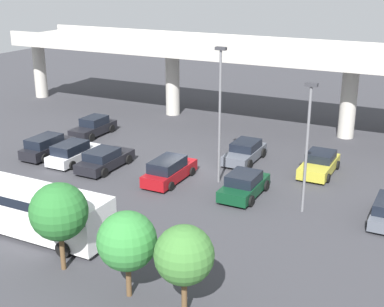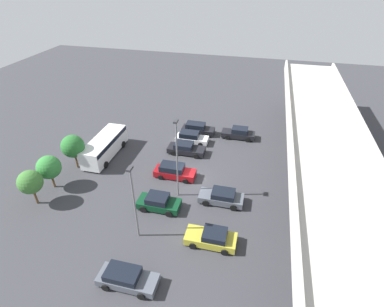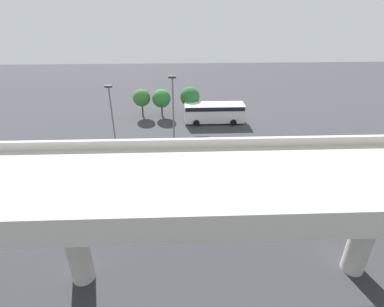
{
  "view_description": "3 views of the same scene",
  "coord_description": "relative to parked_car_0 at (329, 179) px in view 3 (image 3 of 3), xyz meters",
  "views": [
    {
      "loc": [
        16.62,
        -31.4,
        13.61
      ],
      "look_at": [
        0.87,
        -0.56,
        1.64
      ],
      "focal_mm": 50.0,
      "sensor_mm": 36.0,
      "label": 1
    },
    {
      "loc": [
        26.76,
        6.69,
        21.51
      ],
      "look_at": [
        -2.32,
        -0.52,
        2.08
      ],
      "focal_mm": 28.0,
      "sensor_mm": 36.0,
      "label": 2
    },
    {
      "loc": [
        2.28,
        26.59,
        15.36
      ],
      "look_at": [
        1.24,
        0.45,
        1.69
      ],
      "focal_mm": 28.0,
      "sensor_mm": 36.0,
      "label": 3
    }
  ],
  "objects": [
    {
      "name": "tree_front_right",
      "position": [
        18.85,
        -18.92,
        2.05
      ],
      "size": [
        2.47,
        2.47,
        4.03
      ],
      "color": "brown",
      "rests_on": "ground_plane"
    },
    {
      "name": "lamp_post_mid_lot",
      "position": [
        20.41,
        -6.88,
        3.82
      ],
      "size": [
        0.7,
        0.35,
        7.73
      ],
      "color": "slate",
      "rests_on": "ground_plane"
    },
    {
      "name": "parked_car_1",
      "position": [
        5.69,
        -6.3,
        -0.04
      ],
      "size": [
        2.19,
        4.86,
        1.47
      ],
      "rotation": [
        0.0,
        0.0,
        1.57
      ],
      "color": "black",
      "rests_on": "ground_plane"
    },
    {
      "name": "parked_car_5",
      "position": [
        19.68,
        -0.17,
        -0.05
      ],
      "size": [
        2.2,
        4.58,
        1.49
      ],
      "rotation": [
        0.0,
        0.0,
        -1.57
      ],
      "color": "gold",
      "rests_on": "ground_plane"
    },
    {
      "name": "tree_front_centre",
      "position": [
        16.06,
        -18.82,
        1.95
      ],
      "size": [
        2.6,
        2.6,
        3.99
      ],
      "color": "brown",
      "rests_on": "ground_plane"
    },
    {
      "name": "parked_car_3",
      "position": [
        14.08,
        -0.17,
        -0.02
      ],
      "size": [
        2.13,
        4.63,
        1.49
      ],
      "rotation": [
        0.0,
        0.0,
        -1.57
      ],
      "color": "#515660",
      "rests_on": "ground_plane"
    },
    {
      "name": "highway_overpass",
      "position": [
        11.09,
        9.32,
        5.54
      ],
      "size": [
        51.93,
        7.53,
        7.64
      ],
      "color": "#BCB7AD",
      "rests_on": "ground_plane"
    },
    {
      "name": "parked_car_8",
      "position": [
        2.83,
        -6.27,
        0.01
      ],
      "size": [
        2.05,
        4.48,
        1.56
      ],
      "rotation": [
        0.0,
        0.0,
        1.57
      ],
      "color": "silver",
      "rests_on": "ground_plane"
    },
    {
      "name": "parked_car_7",
      "position": [
        0.14,
        -6.0,
        0.04
      ],
      "size": [
        2.0,
        4.7,
        1.62
      ],
      "rotation": [
        0.0,
        0.0,
        1.57
      ],
      "color": "black",
      "rests_on": "ground_plane"
    },
    {
      "name": "parked_car_6",
      "position": [
        25.23,
        -5.88,
        -0.04
      ],
      "size": [
        2.1,
        4.75,
        1.43
      ],
      "rotation": [
        0.0,
        0.0,
        1.57
      ],
      "color": "#515660",
      "rests_on": "ground_plane"
    },
    {
      "name": "tree_front_left",
      "position": [
        12.03,
        -18.4,
        2.28
      ],
      "size": [
        2.73,
        2.73,
        4.39
      ],
      "color": "brown",
      "rests_on": "ground_plane"
    },
    {
      "name": "shuttle_bus",
      "position": [
        8.79,
        -16.23,
        0.81
      ],
      "size": [
        8.05,
        2.82,
        2.59
      ],
      "rotation": [
        0.0,
        0.0,
        3.14
      ],
      "color": "white",
      "rests_on": "ground_plane"
    },
    {
      "name": "ground_plane",
      "position": [
        11.09,
        -4.16,
        -0.74
      ],
      "size": [
        108.39,
        108.39,
        0.0
      ],
      "primitive_type": "plane",
      "color": "#38383D"
    },
    {
      "name": "parked_car_4",
      "position": [
        16.45,
        -6.3,
        -0.01
      ],
      "size": [
        2.19,
        4.39,
        1.55
      ],
      "rotation": [
        0.0,
        0.0,
        1.57
      ],
      "color": "#0C381E",
      "rests_on": "ground_plane"
    },
    {
      "name": "parked_car_0",
      "position": [
        0.0,
        0.0,
        0.0
      ],
      "size": [
        2.01,
        4.67,
        1.59
      ],
      "rotation": [
        0.0,
        0.0,
        -1.57
      ],
      "color": "black",
      "rests_on": "ground_plane"
    },
    {
      "name": "lamp_post_near_aisle",
      "position": [
        14.08,
        -4.92,
        4.49
      ],
      "size": [
        0.7,
        0.35,
        9.05
      ],
      "color": "slate",
      "rests_on": "ground_plane"
    },
    {
      "name": "parked_car_2",
      "position": [
        11.01,
        -6.28,
        0.04
      ],
      "size": [
        2.05,
        4.82,
        1.64
      ],
      "rotation": [
        0.0,
        0.0,
        1.57
      ],
      "color": "maroon",
      "rests_on": "ground_plane"
    }
  ]
}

